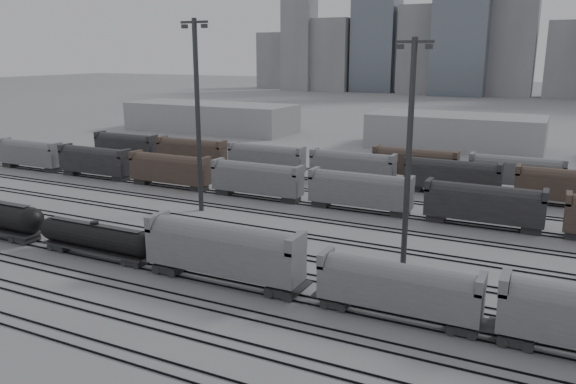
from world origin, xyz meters
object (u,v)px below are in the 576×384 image
at_px(hopper_car_b, 398,286).
at_px(tank_car_b, 96,237).
at_px(hopper_car_a, 223,248).
at_px(light_mast_c, 409,149).

bearing_deg(hopper_car_b, tank_car_b, 180.00).
xyz_separation_m(tank_car_b, hopper_car_a, (16.81, 0.00, 1.39)).
xyz_separation_m(hopper_car_a, light_mast_c, (14.62, 12.96, 8.95)).
xyz_separation_m(tank_car_b, light_mast_c, (31.43, 12.96, 10.34)).
bearing_deg(tank_car_b, hopper_car_a, 0.00).
bearing_deg(light_mast_c, hopper_car_a, -138.45).
bearing_deg(tank_car_b, hopper_car_b, 0.00).
xyz_separation_m(tank_car_b, hopper_car_b, (34.32, 0.00, 0.78)).
bearing_deg(hopper_car_a, tank_car_b, 180.00).
height_order(hopper_car_b, light_mast_c, light_mast_c).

